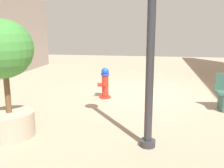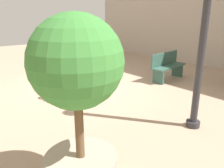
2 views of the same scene
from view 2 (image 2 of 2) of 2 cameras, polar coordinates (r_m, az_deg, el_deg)
ground_plane at (r=7.25m, az=-7.36°, el=-0.70°), size 23.40×23.40×0.00m
fire_hydrant at (r=6.12m, az=-13.17°, el=0.18°), size 0.41×0.43×0.94m
bench_near at (r=8.13m, az=13.88°, el=4.52°), size 1.64×0.61×0.95m
planter_tree at (r=2.66m, az=-8.75°, el=-2.15°), size 1.10×1.10×2.27m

